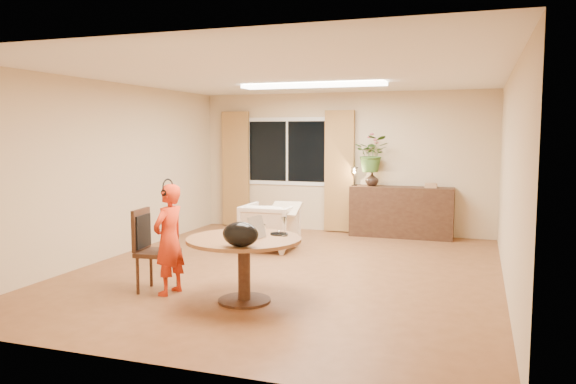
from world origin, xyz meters
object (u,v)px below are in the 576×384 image
object	(u,v)px
sideboard	(401,212)
child	(169,239)
armchair	(270,227)
dining_table	(244,251)
dining_chair	(158,250)

from	to	relation	value
sideboard	child	bearing A→B (deg)	-114.76
armchair	sideboard	size ratio (longest dim) A/B	0.45
child	armchair	size ratio (longest dim) A/B	1.56
dining_table	dining_chair	world-z (taller)	dining_chair
armchair	sideboard	bearing A→B (deg)	-136.52
dining_chair	armchair	size ratio (longest dim) A/B	1.19
dining_chair	sideboard	world-z (taller)	dining_chair
dining_chair	sideboard	size ratio (longest dim) A/B	0.54
child	armchair	distance (m)	2.71
dining_table	child	bearing A→B (deg)	179.38
dining_chair	sideboard	distance (m)	4.95
dining_table	armchair	distance (m)	2.80
sideboard	dining_chair	bearing A→B (deg)	-116.99
armchair	sideboard	xyz separation A→B (m)	(1.83, 1.77, 0.08)
dining_table	dining_chair	xyz separation A→B (m)	(-1.13, 0.06, -0.08)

